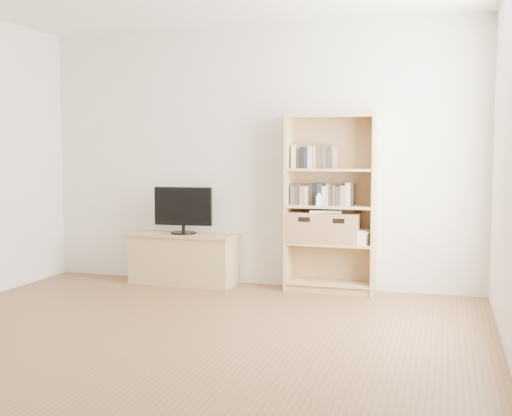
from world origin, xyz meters
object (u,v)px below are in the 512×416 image
at_px(baby_monitor, 319,201).
at_px(basket_right, 341,228).
at_px(bookshelf, 330,203).
at_px(basket_left, 307,227).
at_px(laptop, 326,211).
at_px(tv_stand, 184,260).
at_px(television, 183,211).

xyz_separation_m(baby_monitor, basket_right, (0.20, 0.09, -0.27)).
bearing_deg(bookshelf, basket_left, -178.81).
bearing_deg(basket_left, baby_monitor, -35.74).
distance_m(basket_left, basket_right, 0.33).
relative_size(baby_monitor, laptop, 0.33).
height_order(bookshelf, basket_right, bookshelf).
height_order(tv_stand, basket_right, basket_right).
relative_size(tv_stand, basket_left, 3.02).
height_order(tv_stand, television, television).
xyz_separation_m(bookshelf, laptop, (-0.05, -0.01, -0.08)).
bearing_deg(television, basket_left, -1.86).
relative_size(bookshelf, basket_right, 4.89).
bearing_deg(laptop, baby_monitor, -129.84).
bearing_deg(baby_monitor, laptop, 51.99).
distance_m(bookshelf, television, 1.51).
bearing_deg(basket_left, bookshelf, -0.39).
bearing_deg(basket_left, television, 179.90).
distance_m(tv_stand, basket_right, 1.65).
height_order(baby_monitor, basket_right, baby_monitor).
bearing_deg(bookshelf, laptop, -167.35).
relative_size(television, basket_left, 1.70).
bearing_deg(tv_stand, bookshelf, 3.68).
bearing_deg(basket_right, television, -178.36).
distance_m(bookshelf, laptop, 0.09).
height_order(bookshelf, television, bookshelf).
bearing_deg(basket_left, laptop, -3.27).
height_order(television, basket_right, television).
bearing_deg(television, basket_right, -2.16).
relative_size(television, basket_right, 1.73).
xyz_separation_m(television, laptop, (1.46, 0.04, 0.03)).
bearing_deg(basket_right, basket_left, -179.53).
bearing_deg(basket_right, bookshelf, 177.86).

